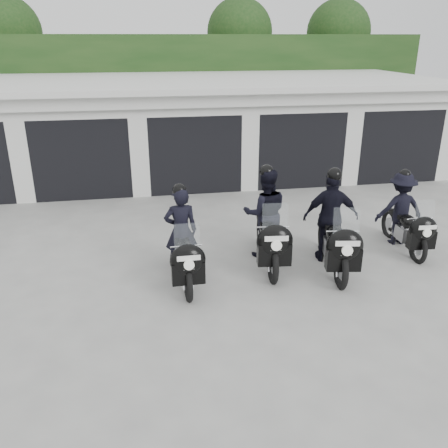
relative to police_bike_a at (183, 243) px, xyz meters
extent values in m
plane|color=#A2A29D|center=(0.86, -0.34, -0.72)|extent=(80.00, 80.00, 0.00)
cube|color=silver|center=(0.86, 8.16, 0.68)|extent=(16.00, 6.00, 2.80)
cube|color=silver|center=(0.86, 7.96, 2.16)|extent=(16.40, 6.80, 0.16)
cube|color=silver|center=(0.86, 4.91, 1.93)|extent=(16.40, 0.12, 0.40)
cube|color=black|center=(0.86, 5.14, -0.60)|extent=(16.00, 0.06, 0.24)
cube|color=silver|center=(-3.79, 5.31, 0.68)|extent=(0.50, 0.50, 2.80)
cube|color=black|center=(-2.24, 6.36, 0.38)|extent=(2.60, 2.60, 2.20)
cube|color=silver|center=(-2.24, 5.31, 1.78)|extent=(2.60, 0.50, 0.60)
cube|color=silver|center=(-0.69, 5.31, 0.68)|extent=(0.50, 0.50, 2.80)
cube|color=black|center=(0.86, 6.36, 0.38)|extent=(2.60, 2.60, 2.20)
cube|color=silver|center=(0.86, 5.31, 1.78)|extent=(2.60, 0.50, 0.60)
cube|color=silver|center=(2.41, 5.31, 0.68)|extent=(0.50, 0.50, 2.80)
cube|color=black|center=(3.96, 6.36, 0.38)|extent=(2.60, 2.60, 2.20)
cube|color=silver|center=(3.96, 5.31, 1.78)|extent=(2.60, 0.50, 0.60)
cube|color=silver|center=(5.51, 5.31, 0.68)|extent=(0.50, 0.50, 2.80)
cube|color=black|center=(7.06, 6.36, 0.38)|extent=(2.60, 2.60, 2.20)
cube|color=silver|center=(7.06, 5.31, 1.78)|extent=(2.60, 0.50, 0.60)
cube|color=silver|center=(8.61, 5.31, 0.68)|extent=(0.50, 0.50, 2.80)
cube|color=#173513|center=(0.86, 12.16, 1.43)|extent=(20.00, 2.00, 4.30)
sphere|color=#173513|center=(-5.64, 13.66, 3.68)|extent=(2.80, 2.80, 2.80)
cylinder|color=black|center=(-5.64, 13.66, 0.93)|extent=(0.24, 0.24, 3.30)
sphere|color=#173513|center=(3.86, 13.66, 3.68)|extent=(2.80, 2.80, 2.80)
cylinder|color=black|center=(3.86, 13.66, 0.93)|extent=(0.24, 0.24, 3.30)
sphere|color=#173513|center=(8.36, 13.66, 3.68)|extent=(2.80, 2.80, 2.80)
cylinder|color=black|center=(8.36, 13.66, 0.93)|extent=(0.24, 0.24, 3.30)
torus|color=black|center=(0.01, -0.69, -0.42)|extent=(0.12, 0.70, 0.70)
torus|color=black|center=(-0.01, 0.69, -0.42)|extent=(0.12, 0.70, 0.70)
cube|color=#9F9FA4|center=(0.00, 0.02, -0.36)|extent=(0.26, 0.53, 0.31)
cube|color=black|center=(0.00, 0.00, -0.51)|extent=(0.09, 1.25, 0.06)
ellipsoid|color=black|center=(0.00, -0.15, -0.03)|extent=(0.32, 0.56, 0.28)
cube|color=black|center=(0.00, 0.27, -0.01)|extent=(0.26, 0.53, 0.10)
ellipsoid|color=black|center=(0.01, -0.77, 0.03)|extent=(0.61, 0.33, 0.58)
cube|color=black|center=(0.01, -0.77, -0.19)|extent=(0.56, 0.22, 0.39)
cube|color=#B2BFC6|center=(0.01, -0.74, 0.41)|extent=(0.43, 0.12, 0.49)
cylinder|color=silver|center=(0.01, -0.58, 0.20)|extent=(0.54, 0.03, 0.03)
cube|color=white|center=(0.01, -0.94, 0.14)|extent=(0.39, 0.02, 0.09)
cube|color=white|center=(0.01, -0.91, -0.03)|extent=(0.17, 0.02, 0.10)
imported|color=black|center=(0.00, 0.29, 0.12)|extent=(0.62, 0.41, 1.69)
sphere|color=black|center=(0.00, 0.29, 0.92)|extent=(0.26, 0.26, 0.26)
torus|color=black|center=(1.61, -0.32, -0.40)|extent=(0.20, 0.77, 0.77)
torus|color=black|center=(1.78, 1.18, -0.40)|extent=(0.20, 0.77, 0.77)
cube|color=#9F9FA4|center=(1.70, 0.45, -0.32)|extent=(0.33, 0.60, 0.34)
cube|color=black|center=(1.69, 0.43, -0.49)|extent=(0.23, 1.36, 0.06)
ellipsoid|color=black|center=(1.68, 0.27, 0.03)|extent=(0.40, 0.64, 0.30)
cube|color=black|center=(1.73, 0.72, 0.05)|extent=(0.33, 0.60, 0.10)
ellipsoid|color=black|center=(1.60, -0.41, 0.10)|extent=(0.69, 0.42, 0.63)
cube|color=black|center=(1.60, -0.41, -0.15)|extent=(0.63, 0.30, 0.42)
cube|color=#B2BFC6|center=(1.61, -0.38, 0.51)|extent=(0.47, 0.17, 0.53)
cylinder|color=silver|center=(1.63, -0.20, 0.28)|extent=(0.59, 0.09, 0.03)
cube|color=white|center=(1.58, -0.58, 0.22)|extent=(0.42, 0.06, 0.09)
cube|color=white|center=(1.59, -0.55, 0.03)|extent=(0.19, 0.04, 0.10)
imported|color=black|center=(1.73, 0.74, 0.20)|extent=(0.96, 0.79, 1.84)
sphere|color=black|center=(1.73, 0.74, 1.06)|extent=(0.28, 0.28, 0.28)
torus|color=black|center=(2.76, -0.73, -0.40)|extent=(0.24, 0.77, 0.76)
torus|color=black|center=(3.01, 0.75, -0.40)|extent=(0.24, 0.77, 0.76)
cube|color=#9F9FA4|center=(2.89, 0.03, -0.33)|extent=(0.36, 0.61, 0.33)
cube|color=black|center=(2.89, 0.01, -0.49)|extent=(0.31, 1.35, 0.06)
ellipsoid|color=black|center=(2.86, -0.15, 0.03)|extent=(0.43, 0.65, 0.30)
cube|color=black|center=(2.94, 0.30, 0.05)|extent=(0.36, 0.61, 0.10)
ellipsoid|color=black|center=(2.75, -0.82, 0.09)|extent=(0.71, 0.45, 0.63)
cube|color=black|center=(2.75, -0.82, -0.15)|extent=(0.64, 0.33, 0.42)
cube|color=#B2BFC6|center=(2.75, -0.79, 0.51)|extent=(0.47, 0.20, 0.53)
cylinder|color=silver|center=(2.78, -0.61, 0.28)|extent=(0.58, 0.13, 0.03)
cube|color=white|center=(2.72, -0.99, 0.22)|extent=(0.41, 0.09, 0.09)
cube|color=white|center=(2.72, -0.96, 0.03)|extent=(0.19, 0.05, 0.10)
imported|color=black|center=(2.94, 0.32, 0.20)|extent=(1.16, 0.78, 1.83)
sphere|color=black|center=(2.94, 0.32, 1.06)|extent=(0.28, 0.28, 0.28)
torus|color=black|center=(4.68, -0.05, -0.44)|extent=(0.14, 0.66, 0.66)
torus|color=black|center=(4.76, 1.25, -0.44)|extent=(0.14, 0.66, 0.66)
cube|color=#9F9FA4|center=(4.72, 0.62, -0.38)|extent=(0.26, 0.51, 0.29)
cube|color=black|center=(4.72, 0.60, -0.52)|extent=(0.14, 1.18, 0.05)
ellipsoid|color=black|center=(4.71, 0.46, -0.07)|extent=(0.32, 0.54, 0.26)
cube|color=black|center=(4.73, 0.85, -0.05)|extent=(0.26, 0.51, 0.09)
ellipsoid|color=black|center=(4.68, -0.12, -0.02)|extent=(0.59, 0.33, 0.54)
cube|color=black|center=(4.68, -0.12, -0.23)|extent=(0.53, 0.23, 0.36)
cube|color=#B2BFC6|center=(4.68, -0.10, 0.34)|extent=(0.40, 0.13, 0.46)
cylinder|color=silver|center=(4.69, 0.06, 0.14)|extent=(0.51, 0.05, 0.03)
cube|color=white|center=(4.67, -0.28, 0.09)|extent=(0.36, 0.03, 0.08)
cube|color=white|center=(4.67, -0.25, -0.07)|extent=(0.16, 0.02, 0.09)
imported|color=black|center=(4.73, 0.87, 0.07)|extent=(1.05, 0.59, 1.59)
sphere|color=black|center=(4.73, 0.87, 0.81)|extent=(0.24, 0.24, 0.24)
camera|label=1|loc=(-0.64, -7.85, 3.48)|focal=38.00mm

